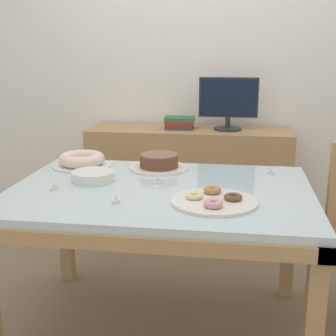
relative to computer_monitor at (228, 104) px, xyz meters
name	(u,v)px	position (x,y,z in m)	size (l,w,h in m)	color
ground_plane	(161,329)	(-0.28, -1.31, -1.01)	(12.00, 12.00, 0.00)	#7A664C
wall_back	(194,61)	(-0.28, 0.30, 0.29)	(8.00, 0.10, 2.60)	white
dining_table	(161,206)	(-0.28, -1.31, -0.34)	(1.45, 1.04, 0.76)	silver
sideboard	(189,182)	(-0.28, 0.00, -0.60)	(1.49, 0.44, 0.82)	tan
computer_monitor	(228,104)	(0.00, 0.00, 0.00)	(0.42, 0.20, 0.38)	#262628
book_stack	(180,123)	(-0.35, 0.00, -0.15)	(0.23, 0.19, 0.09)	#3F3838
cake_chocolate_round	(159,163)	(-0.34, -0.97, -0.21)	(0.32, 0.32, 0.08)	silver
cake_golden_bundt	(82,160)	(-0.78, -0.98, -0.21)	(0.32, 0.32, 0.08)	silver
pastry_platter	(214,200)	(-0.02, -1.50, -0.24)	(0.37, 0.37, 0.04)	silver
plate_stack	(93,176)	(-0.63, -1.25, -0.22)	(0.21, 0.21, 0.05)	silver
tealight_right_edge	(54,188)	(-0.76, -1.42, -0.24)	(0.04, 0.04, 0.04)	silver
tealight_left_edge	(271,172)	(0.25, -0.99, -0.24)	(0.04, 0.04, 0.04)	silver
tealight_near_cakes	(158,181)	(-0.30, -1.24, -0.24)	(0.04, 0.04, 0.04)	silver
tealight_centre	(116,201)	(-0.43, -1.56, -0.24)	(0.04, 0.04, 0.04)	silver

